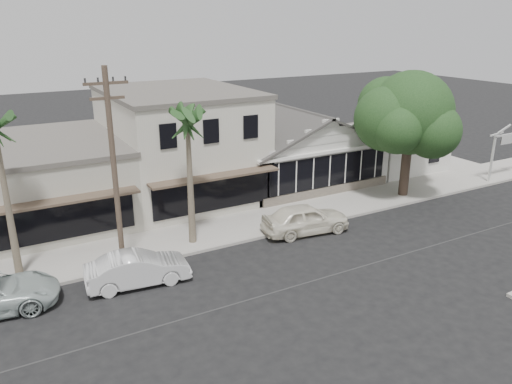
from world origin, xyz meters
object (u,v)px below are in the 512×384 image
utility_pole (114,167)px  shade_tree (407,115)px  car_1 (138,269)px  car_0 (306,219)px

utility_pole → shade_tree: utility_pole is taller
utility_pole → car_1: 4.44m
car_0 → car_1: (-9.33, -1.06, -0.08)m
car_0 → shade_tree: shade_tree is taller
shade_tree → car_1: bearing=-170.5°
car_0 → shade_tree: (8.66, 1.94, 4.43)m
car_0 → shade_tree: bearing=-69.7°
utility_pole → car_0: size_ratio=1.93×
car_0 → shade_tree: 9.92m
car_0 → shade_tree: size_ratio=0.59×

